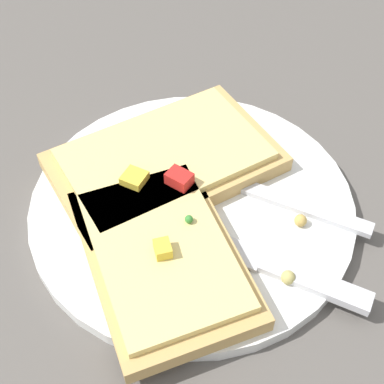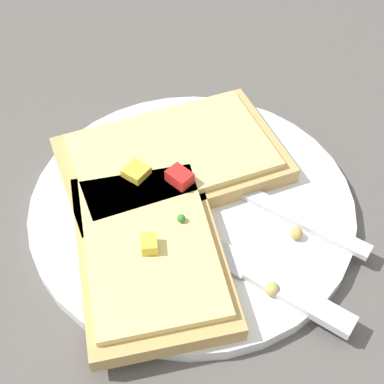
% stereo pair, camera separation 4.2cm
% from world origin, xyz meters
% --- Properties ---
extents(ground_plane, '(4.00, 4.00, 0.00)m').
position_xyz_m(ground_plane, '(0.00, 0.00, 0.00)').
color(ground_plane, '#56514C').
extents(plate, '(0.26, 0.26, 0.01)m').
position_xyz_m(plate, '(0.00, 0.00, 0.01)').
color(plate, white).
rests_on(plate, ground).
extents(fork, '(0.20, 0.10, 0.01)m').
position_xyz_m(fork, '(0.03, 0.02, 0.01)').
color(fork, silver).
rests_on(fork, plate).
extents(knife, '(0.20, 0.10, 0.01)m').
position_xyz_m(knife, '(0.05, -0.05, 0.01)').
color(knife, silver).
rests_on(knife, plate).
extents(pizza_slice_main, '(0.21, 0.19, 0.03)m').
position_xyz_m(pizza_slice_main, '(-0.02, 0.03, 0.02)').
color(pizza_slice_main, tan).
rests_on(pizza_slice_main, plate).
extents(pizza_slice_corner, '(0.16, 0.18, 0.03)m').
position_xyz_m(pizza_slice_corner, '(-0.02, -0.06, 0.02)').
color(pizza_slice_corner, tan).
rests_on(pizza_slice_corner, plate).
extents(crumb_scatter, '(0.18, 0.13, 0.01)m').
position_xyz_m(crumb_scatter, '(0.01, -0.00, 0.02)').
color(crumb_scatter, tan).
rests_on(crumb_scatter, plate).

